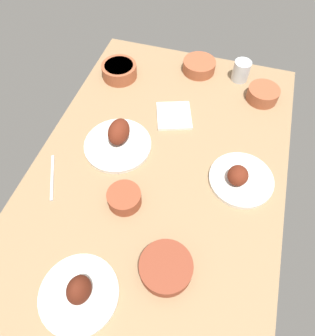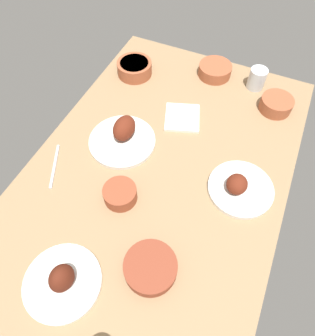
# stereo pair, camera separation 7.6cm
# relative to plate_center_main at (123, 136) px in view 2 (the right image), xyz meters

# --- Properties ---
(dining_table) EXTENTS (1.40, 0.90, 0.04)m
(dining_table) POSITION_rel_plate_center_main_xyz_m (0.08, 0.18, -0.05)
(dining_table) COLOR #937551
(dining_table) RESTS_ON ground
(plate_center_main) EXTENTS (0.25, 0.25, 0.10)m
(plate_center_main) POSITION_rel_plate_center_main_xyz_m (0.00, 0.00, 0.00)
(plate_center_main) COLOR silver
(plate_center_main) RESTS_ON dining_table
(plate_far_side) EXTENTS (0.23, 0.23, 0.08)m
(plate_far_side) POSITION_rel_plate_center_main_xyz_m (0.03, 0.46, -0.01)
(plate_far_side) COLOR silver
(plate_far_side) RESTS_ON dining_table
(plate_near_viewer) EXTENTS (0.23, 0.23, 0.11)m
(plate_near_viewer) POSITION_rel_plate_center_main_xyz_m (0.54, 0.09, -0.00)
(plate_near_viewer) COLOR silver
(plate_near_viewer) RESTS_ON dining_table
(bowl_soup) EXTENTS (0.15, 0.15, 0.06)m
(bowl_soup) POSITION_rel_plate_center_main_xyz_m (-0.37, -0.13, 0.01)
(bowl_soup) COLOR #A35133
(bowl_soup) RESTS_ON dining_table
(bowl_pasta) EXTENTS (0.16, 0.16, 0.05)m
(bowl_pasta) POSITION_rel_plate_center_main_xyz_m (0.40, 0.30, -0.00)
(bowl_pasta) COLOR brown
(bowl_pasta) RESTS_ON dining_table
(bowl_potatoes) EXTENTS (0.13, 0.13, 0.05)m
(bowl_potatoes) POSITION_rel_plate_center_main_xyz_m (-0.40, 0.49, 0.00)
(bowl_potatoes) COLOR #A35133
(bowl_potatoes) RESTS_ON dining_table
(bowl_sauce) EXTENTS (0.11, 0.11, 0.05)m
(bowl_sauce) POSITION_rel_plate_center_main_xyz_m (0.23, 0.11, 0.00)
(bowl_sauce) COLOR brown
(bowl_sauce) RESTS_ON dining_table
(bowl_onions) EXTENTS (0.15, 0.15, 0.05)m
(bowl_onions) POSITION_rel_plate_center_main_xyz_m (-0.51, 0.20, 0.00)
(bowl_onions) COLOR #A35133
(bowl_onions) RESTS_ON dining_table
(water_tumbler) EXTENTS (0.07, 0.07, 0.09)m
(water_tumbler) POSITION_rel_plate_center_main_xyz_m (-0.50, 0.39, 0.02)
(water_tumbler) COLOR silver
(water_tumbler) RESTS_ON dining_table
(folded_napkin) EXTENTS (0.18, 0.18, 0.01)m
(folded_napkin) POSITION_rel_plate_center_main_xyz_m (-0.20, 0.16, -0.02)
(folded_napkin) COLOR white
(folded_napkin) RESTS_ON dining_table
(fork_loose) EXTENTS (0.17, 0.09, 0.01)m
(fork_loose) POSITION_rel_plate_center_main_xyz_m (0.21, -0.17, -0.02)
(fork_loose) COLOR silver
(fork_loose) RESTS_ON dining_table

